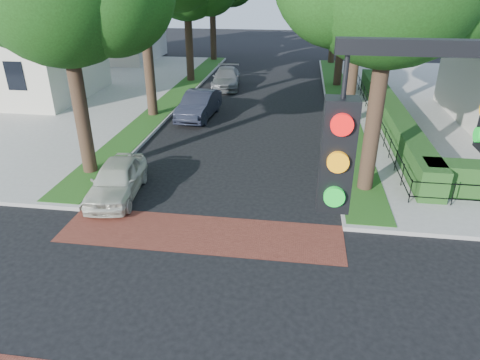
% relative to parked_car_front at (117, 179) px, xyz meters
% --- Properties ---
extents(ground, '(120.00, 120.00, 0.00)m').
position_rel_parked_car_front_xyz_m(ground, '(3.60, -5.32, -0.67)').
color(ground, black).
rests_on(ground, ground).
extents(crosswalk_far, '(9.00, 2.20, 0.01)m').
position_rel_parked_car_front_xyz_m(crosswalk_far, '(3.60, -2.12, -0.67)').
color(crosswalk_far, maroon).
rests_on(crosswalk_far, ground).
extents(grass_strip_ne, '(1.60, 29.80, 0.02)m').
position_rel_parked_car_front_xyz_m(grass_strip_ne, '(9.00, 13.78, -0.51)').
color(grass_strip_ne, '#244D16').
rests_on(grass_strip_ne, sidewalk_ne).
extents(grass_strip_nw, '(1.60, 29.80, 0.02)m').
position_rel_parked_car_front_xyz_m(grass_strip_nw, '(-1.80, 13.78, -0.51)').
color(grass_strip_nw, '#244D16').
rests_on(grass_strip_nw, sidewalk_nw).
extents(hedge_main_road, '(1.00, 18.00, 1.20)m').
position_rel_parked_car_front_xyz_m(hedge_main_road, '(11.30, 9.68, 0.08)').
color(hedge_main_road, '#214417').
rests_on(hedge_main_road, sidewalk_ne).
extents(fence_main_road, '(0.06, 18.00, 0.90)m').
position_rel_parked_car_front_xyz_m(fence_main_road, '(10.50, 9.68, -0.07)').
color(fence_main_road, black).
rests_on(fence_main_road, sidewalk_ne).
extents(house_left_near, '(10.00, 9.00, 10.14)m').
position_rel_parked_car_front_xyz_m(house_left_near, '(-11.89, 12.67, 4.37)').
color(house_left_near, beige).
rests_on(house_left_near, sidewalk_nw).
extents(house_left_far, '(10.00, 9.00, 10.14)m').
position_rel_parked_car_front_xyz_m(house_left_far, '(-11.89, 26.67, 4.37)').
color(house_left_far, '#B9B2A6').
rests_on(house_left_far, sidewalk_nw).
extents(parked_car_front, '(2.02, 4.09, 1.34)m').
position_rel_parked_car_front_xyz_m(parked_car_front, '(0.00, 0.00, 0.00)').
color(parked_car_front, beige).
rests_on(parked_car_front, ground).
extents(parked_car_middle, '(1.89, 4.60, 1.48)m').
position_rel_parked_car_front_xyz_m(parked_car_middle, '(0.78, 9.93, 0.07)').
color(parked_car_middle, black).
rests_on(parked_car_middle, ground).
extents(parked_car_rear, '(2.34, 4.85, 1.36)m').
position_rel_parked_car_front_xyz_m(parked_car_rear, '(1.08, 17.38, 0.01)').
color(parked_car_rear, slate).
rests_on(parked_car_rear, ground).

